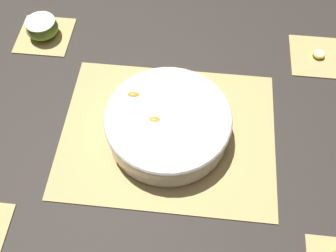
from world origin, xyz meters
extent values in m
plane|color=#2D2823|center=(0.00, 0.00, 0.00)|extent=(6.00, 6.00, 0.00)
cube|color=tan|center=(0.00, 0.00, 0.00)|extent=(0.47, 0.36, 0.01)
cube|color=#4C381E|center=(-0.19, 0.00, 0.00)|extent=(0.01, 0.36, 0.00)
cube|color=#4C381E|center=(-0.14, 0.00, 0.00)|extent=(0.01, 0.36, 0.00)
cube|color=#4C381E|center=(-0.09, 0.00, 0.00)|extent=(0.01, 0.36, 0.00)
cube|color=#4C381E|center=(-0.05, 0.00, 0.00)|extent=(0.01, 0.36, 0.00)
cube|color=#4C381E|center=(0.00, 0.00, 0.00)|extent=(0.01, 0.36, 0.00)
cube|color=#4C381E|center=(0.05, 0.00, 0.00)|extent=(0.01, 0.36, 0.00)
cube|color=#4C381E|center=(0.09, 0.00, 0.00)|extent=(0.01, 0.36, 0.00)
cube|color=#4C381E|center=(0.14, 0.00, 0.00)|extent=(0.01, 0.36, 0.00)
cube|color=#4C381E|center=(0.19, 0.00, 0.00)|extent=(0.01, 0.36, 0.00)
cube|color=tan|center=(-0.35, -0.26, 0.00)|extent=(0.14, 0.14, 0.01)
cube|color=#4C381E|center=(-0.37, -0.26, 0.00)|extent=(0.00, 0.13, 0.00)
cube|color=#4C381E|center=(-0.33, -0.26, 0.00)|extent=(0.00, 0.13, 0.00)
cube|color=tan|center=(0.35, -0.26, 0.00)|extent=(0.14, 0.14, 0.01)
cube|color=#4C381E|center=(0.32, -0.26, 0.00)|extent=(0.00, 0.13, 0.00)
cube|color=#4C381E|center=(0.35, -0.26, 0.00)|extent=(0.00, 0.13, 0.00)
cube|color=#4C381E|center=(0.38, -0.26, 0.00)|extent=(0.00, 0.13, 0.00)
cylinder|color=silver|center=(0.00, 0.00, 0.04)|extent=(0.26, 0.26, 0.07)
torus|color=silver|center=(0.00, 0.00, 0.07)|extent=(0.27, 0.27, 0.01)
cylinder|color=beige|center=(-0.10, 0.02, 0.04)|extent=(0.03, 0.03, 0.01)
cylinder|color=beige|center=(0.10, 0.01, 0.03)|extent=(0.02, 0.02, 0.01)
cylinder|color=beige|center=(0.02, 0.09, 0.06)|extent=(0.03, 0.03, 0.01)
cylinder|color=beige|center=(0.08, 0.00, 0.02)|extent=(0.03, 0.03, 0.01)
cylinder|color=beige|center=(-0.02, -0.07, 0.06)|extent=(0.03, 0.03, 0.01)
cylinder|color=beige|center=(0.03, -0.09, 0.05)|extent=(0.03, 0.03, 0.01)
cube|color=white|center=(0.05, 0.06, 0.05)|extent=(0.02, 0.02, 0.02)
cube|color=white|center=(-0.05, 0.04, 0.03)|extent=(0.03, 0.03, 0.03)
cube|color=white|center=(0.07, 0.05, 0.03)|extent=(0.03, 0.03, 0.03)
cube|color=white|center=(0.01, -0.03, 0.04)|extent=(0.03, 0.03, 0.03)
cube|color=white|center=(-0.01, 0.00, 0.05)|extent=(0.03, 0.03, 0.03)
cube|color=white|center=(-0.08, 0.02, 0.05)|extent=(0.03, 0.03, 0.03)
cube|color=white|center=(-0.09, -0.02, 0.02)|extent=(0.03, 0.03, 0.03)
cube|color=white|center=(-0.05, 0.08, 0.05)|extent=(0.02, 0.02, 0.02)
ellipsoid|color=orange|center=(-0.04, -0.08, 0.03)|extent=(0.03, 0.01, 0.01)
ellipsoid|color=orange|center=(0.03, 0.03, 0.03)|extent=(0.03, 0.02, 0.01)
ellipsoid|color=orange|center=(0.08, -0.05, 0.07)|extent=(0.03, 0.02, 0.01)
ellipsoid|color=orange|center=(0.02, 0.08, 0.02)|extent=(0.04, 0.02, 0.02)
ellipsoid|color=orange|center=(-0.03, 0.07, 0.02)|extent=(0.04, 0.02, 0.02)
ellipsoid|color=orange|center=(0.03, 0.04, 0.06)|extent=(0.03, 0.02, 0.01)
ellipsoid|color=red|center=(-0.01, 0.08, 0.04)|extent=(0.03, 0.01, 0.01)
ellipsoid|color=orange|center=(0.03, 0.01, 0.07)|extent=(0.03, 0.02, 0.02)
ellipsoid|color=orange|center=(0.00, -0.06, 0.03)|extent=(0.03, 0.02, 0.01)
ellipsoid|color=#7FAD38|center=(0.35, -0.26, 0.03)|extent=(0.08, 0.08, 0.04)
cylinder|color=white|center=(0.35, -0.26, 0.05)|extent=(0.07, 0.07, 0.00)
cylinder|color=beige|center=(-0.35, -0.26, 0.01)|extent=(0.03, 0.03, 0.01)
torus|color=yellow|center=(-0.35, -0.26, 0.01)|extent=(0.03, 0.03, 0.01)
camera|label=1|loc=(-0.05, 0.44, 0.74)|focal=42.00mm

